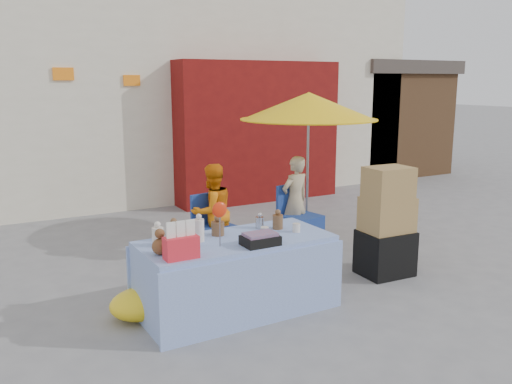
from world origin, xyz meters
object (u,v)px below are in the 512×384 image
market_table (236,274)px  box_stack (386,226)px  vendor_beige (295,201)px  chair_left (217,242)px  chair_right (300,229)px  umbrella (309,107)px  vendor_orange (212,212)px

market_table → box_stack: bearing=0.6°
vendor_beige → box_stack: size_ratio=0.97×
chair_left → chair_right: 1.25m
umbrella → vendor_beige: bearing=-153.4°
market_table → box_stack: size_ratio=1.51×
market_table → chair_right: 2.26m
chair_left → box_stack: bearing=-53.4°
vendor_orange → vendor_beige: vendor_beige is taller
chair_right → box_stack: size_ratio=0.66×
vendor_orange → umbrella: bearing=174.5°
vendor_beige → box_stack: (0.27, -1.53, -0.03)m
box_stack → vendor_orange: bearing=134.9°
chair_right → umbrella: 1.69m
chair_right → box_stack: box_stack is taller
market_table → umbrella: size_ratio=0.93×
vendor_orange → vendor_beige: (1.25, 0.00, 0.01)m
vendor_beige → umbrella: (0.30, 0.15, 1.27)m
chair_right → vendor_beige: vendor_beige is taller
market_table → chair_left: 1.53m
chair_left → umbrella: umbrella is taller
chair_left → vendor_orange: size_ratio=0.69×
market_table → umbrella: (2.02, 1.74, 1.51)m
chair_left → vendor_beige: (1.25, 0.13, 0.37)m
market_table → vendor_orange: 1.68m
vendor_beige → vendor_orange: bearing=-11.0°
vendor_beige → box_stack: bearing=89.2°
market_table → chair_left: (0.47, 1.46, -0.12)m
umbrella → box_stack: (-0.03, -1.68, -1.30)m
box_stack → vendor_beige: bearing=100.2°
chair_left → umbrella: 2.27m
vendor_beige → chair_left: bearing=-4.9°
vendor_orange → umbrella: umbrella is taller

